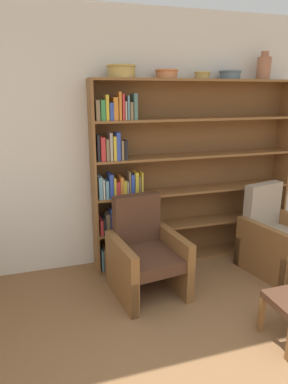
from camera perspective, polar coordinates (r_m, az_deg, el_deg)
name	(u,v)px	position (r m, az deg, el deg)	size (l,w,h in m)	color
wall_back	(157,142)	(3.90, 2.20, 8.36)	(12.00, 0.06, 2.75)	silver
bookshelf	(177,176)	(3.87, 5.53, 2.73)	(2.35, 0.30, 2.05)	brown
bowl_brass	(121,71)	(3.56, -3.77, 19.54)	(0.29, 0.29, 0.12)	tan
bowl_sage	(167,73)	(3.69, 3.80, 19.15)	(0.24, 0.24, 0.09)	#C67547
bowl_terracotta	(202,75)	(3.85, 9.69, 18.71)	(0.18, 0.18, 0.08)	tan
bowl_olive	(230,74)	(4.01, 14.14, 18.50)	(0.24, 0.24, 0.09)	slate
vase_tall	(264,67)	(4.24, 19.34, 19.00)	(0.15, 0.15, 0.30)	#A36647
armchair_leather	(146,254)	(3.41, 0.26, -10.23)	(0.72, 0.76, 0.94)	brown
armchair_cushioned	(276,235)	(4.08, 21.07, -6.76)	(0.78, 0.81, 0.94)	brown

